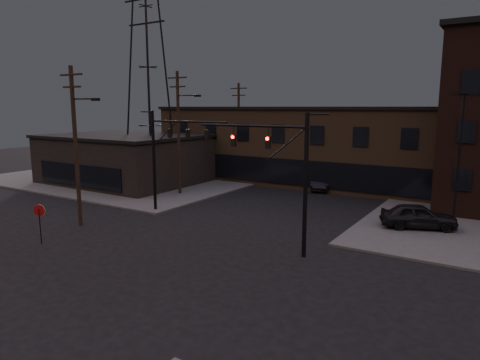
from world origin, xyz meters
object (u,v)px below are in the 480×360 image
(traffic_signal_far, at_px, (166,150))
(traffic_signal_near, at_px, (287,168))
(parked_car_lot_a, at_px, (418,216))
(car_crossing, at_px, (319,181))
(stop_sign, at_px, (39,215))

(traffic_signal_far, bearing_deg, traffic_signal_near, -16.17)
(traffic_signal_near, relative_size, parked_car_lot_a, 1.63)
(parked_car_lot_a, bearing_deg, car_crossing, 25.72)
(traffic_signal_far, xyz_separation_m, stop_sign, (-1.28, -9.99, -3.17))
(traffic_signal_far, distance_m, car_crossing, 17.41)
(traffic_signal_far, relative_size, car_crossing, 1.61)
(traffic_signal_near, bearing_deg, car_crossing, 106.44)
(traffic_signal_near, height_order, traffic_signal_far, same)
(stop_sign, bearing_deg, parked_car_lot_a, 39.26)
(car_crossing, bearing_deg, parked_car_lot_a, -64.64)
(parked_car_lot_a, xyz_separation_m, car_crossing, (-11.20, 10.15, -0.17))
(parked_car_lot_a, bearing_deg, traffic_signal_near, 126.19)
(parked_car_lot_a, distance_m, car_crossing, 15.12)
(stop_sign, distance_m, parked_car_lot_a, 24.44)
(parked_car_lot_a, bearing_deg, stop_sign, 107.20)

